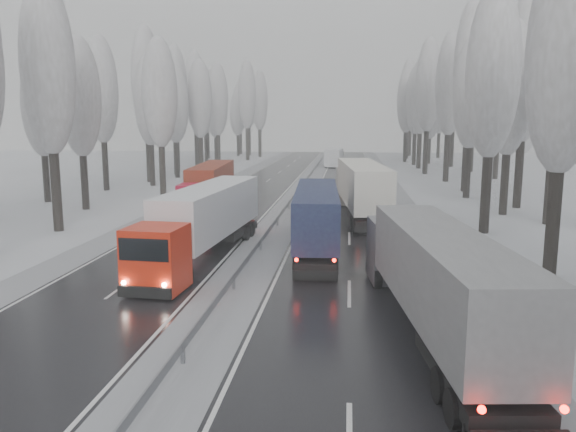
% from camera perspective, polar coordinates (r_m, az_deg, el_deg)
% --- Properties ---
extents(carriageway_right, '(7.50, 200.00, 0.03)m').
position_cam_1_polar(carriageway_right, '(42.98, 6.23, -0.65)').
color(carriageway_right, black).
rests_on(carriageway_right, ground).
extents(carriageway_left, '(7.50, 200.00, 0.03)m').
position_cam_1_polar(carriageway_left, '(44.21, -7.50, -0.39)').
color(carriageway_left, black).
rests_on(carriageway_left, ground).
extents(median_slush, '(3.00, 200.00, 0.04)m').
position_cam_1_polar(median_slush, '(43.28, -0.73, -0.52)').
color(median_slush, '#9C9FA4').
rests_on(median_slush, ground).
extents(shoulder_right, '(2.40, 200.00, 0.04)m').
position_cam_1_polar(shoulder_right, '(43.28, 12.80, -0.76)').
color(shoulder_right, '#9C9FA4').
rests_on(shoulder_right, ground).
extents(shoulder_left, '(2.40, 200.00, 0.04)m').
position_cam_1_polar(shoulder_left, '(45.63, -13.56, -0.26)').
color(shoulder_left, '#9C9FA4').
rests_on(shoulder_left, ground).
extents(median_guardrail, '(0.12, 200.00, 0.76)m').
position_cam_1_polar(median_guardrail, '(43.17, -0.73, 0.23)').
color(median_guardrail, slate).
rests_on(median_guardrail, ground).
extents(tree_16, '(3.60, 3.60, 16.53)m').
position_cam_1_polar(tree_16, '(29.84, 26.44, 14.50)').
color(tree_16, black).
rests_on(tree_16, ground).
extents(tree_18, '(3.60, 3.60, 16.58)m').
position_cam_1_polar(tree_18, '(40.57, 20.09, 13.39)').
color(tree_18, black).
rests_on(tree_18, ground).
extents(tree_19, '(3.60, 3.60, 14.57)m').
position_cam_1_polar(tree_19, '(45.87, 25.60, 10.92)').
color(tree_19, black).
rests_on(tree_19, ground).
extents(tree_20, '(3.60, 3.60, 15.71)m').
position_cam_1_polar(tree_20, '(49.23, 21.68, 11.87)').
color(tree_20, black).
rests_on(tree_20, ground).
extents(tree_21, '(3.60, 3.60, 18.62)m').
position_cam_1_polar(tree_21, '(53.80, 23.00, 13.52)').
color(tree_21, black).
rests_on(tree_21, ground).
extents(tree_22, '(3.60, 3.60, 15.86)m').
position_cam_1_polar(tree_22, '(59.18, 18.14, 11.66)').
color(tree_22, black).
rests_on(tree_22, ground).
extents(tree_23, '(3.60, 3.60, 13.55)m').
position_cam_1_polar(tree_23, '(64.54, 22.88, 9.87)').
color(tree_23, black).
rests_on(tree_23, ground).
extents(tree_24, '(3.60, 3.60, 20.49)m').
position_cam_1_polar(tree_24, '(64.85, 18.05, 14.06)').
color(tree_24, black).
rests_on(tree_24, ground).
extents(tree_25, '(3.60, 3.60, 19.44)m').
position_cam_1_polar(tree_25, '(70.32, 23.00, 12.84)').
color(tree_25, black).
rests_on(tree_25, ground).
extents(tree_26, '(3.60, 3.60, 18.78)m').
position_cam_1_polar(tree_26, '(74.76, 16.12, 12.66)').
color(tree_26, black).
rests_on(tree_26, ground).
extents(tree_27, '(3.60, 3.60, 17.62)m').
position_cam_1_polar(tree_27, '(80.11, 20.75, 11.66)').
color(tree_27, black).
rests_on(tree_27, ground).
extents(tree_28, '(3.60, 3.60, 19.62)m').
position_cam_1_polar(tree_28, '(85.16, 14.06, 12.68)').
color(tree_28, black).
rests_on(tree_28, ground).
extents(tree_29, '(3.60, 3.60, 18.11)m').
position_cam_1_polar(tree_29, '(90.29, 18.42, 11.68)').
color(tree_29, black).
rests_on(tree_29, ground).
extents(tree_30, '(3.60, 3.60, 17.86)m').
position_cam_1_polar(tree_30, '(94.79, 13.36, 11.69)').
color(tree_30, black).
rests_on(tree_30, ground).
extents(tree_31, '(3.60, 3.60, 18.58)m').
position_cam_1_polar(tree_31, '(99.63, 16.53, 11.70)').
color(tree_31, black).
rests_on(tree_31, ground).
extents(tree_32, '(3.60, 3.60, 17.33)m').
position_cam_1_polar(tree_32, '(102.23, 12.86, 11.34)').
color(tree_32, black).
rests_on(tree_32, ground).
extents(tree_33, '(3.60, 3.60, 14.33)m').
position_cam_1_polar(tree_33, '(106.55, 14.28, 10.17)').
color(tree_33, black).
rests_on(tree_33, ground).
extents(tree_34, '(3.60, 3.60, 17.63)m').
position_cam_1_polar(tree_34, '(109.21, 11.96, 11.35)').
color(tree_34, black).
rests_on(tree_34, ground).
extents(tree_35, '(3.60, 3.60, 18.25)m').
position_cam_1_polar(tree_35, '(114.43, 16.45, 11.27)').
color(tree_35, black).
rests_on(tree_35, ground).
extents(tree_36, '(3.60, 3.60, 20.23)m').
position_cam_1_polar(tree_36, '(119.19, 12.15, 11.97)').
color(tree_36, black).
rests_on(tree_36, ground).
extents(tree_37, '(3.60, 3.60, 16.37)m').
position_cam_1_polar(tree_37, '(123.95, 15.18, 10.61)').
color(tree_37, black).
rests_on(tree_37, ground).
extents(tree_38, '(3.60, 3.60, 17.97)m').
position_cam_1_polar(tree_38, '(129.81, 12.40, 11.11)').
color(tree_38, black).
rests_on(tree_38, ground).
extents(tree_39, '(3.60, 3.60, 16.19)m').
position_cam_1_polar(tree_39, '(134.08, 13.41, 10.53)').
color(tree_39, black).
rests_on(tree_39, ground).
extents(tree_58, '(3.60, 3.60, 17.21)m').
position_cam_1_polar(tree_58, '(42.20, -23.22, 13.58)').
color(tree_58, black).
rests_on(tree_58, ground).
extents(tree_60, '(3.60, 3.60, 14.84)m').
position_cam_1_polar(tree_60, '(51.86, -20.42, 11.18)').
color(tree_60, black).
rests_on(tree_60, ground).
extents(tree_61, '(3.60, 3.60, 13.95)m').
position_cam_1_polar(tree_61, '(58.07, -23.79, 10.17)').
color(tree_61, black).
rests_on(tree_61, ground).
extents(tree_62, '(3.60, 3.60, 16.04)m').
position_cam_1_polar(tree_62, '(59.25, -12.91, 12.00)').
color(tree_62, black).
rests_on(tree_62, ground).
extents(tree_63, '(3.60, 3.60, 16.88)m').
position_cam_1_polar(tree_63, '(65.89, -18.43, 11.96)').
color(tree_63, black).
rests_on(tree_63, ground).
extents(tree_64, '(3.60, 3.60, 15.42)m').
position_cam_1_polar(tree_64, '(69.13, -13.89, 11.25)').
color(tree_64, black).
rests_on(tree_64, ground).
extents(tree_65, '(3.60, 3.60, 19.48)m').
position_cam_1_polar(tree_65, '(73.63, -14.24, 13.14)').
color(tree_65, black).
rests_on(tree_65, ground).
extents(tree_66, '(3.60, 3.60, 15.23)m').
position_cam_1_polar(tree_66, '(78.23, -11.38, 11.02)').
color(tree_66, black).
rests_on(tree_66, ground).
extents(tree_67, '(3.60, 3.60, 17.09)m').
position_cam_1_polar(tree_67, '(82.50, -11.50, 11.76)').
color(tree_67, black).
rests_on(tree_67, ground).
extents(tree_68, '(3.60, 3.60, 16.65)m').
position_cam_1_polar(tree_68, '(84.32, -8.95, 11.59)').
color(tree_68, black).
rests_on(tree_68, ground).
extents(tree_69, '(3.60, 3.60, 19.35)m').
position_cam_1_polar(tree_69, '(89.57, -11.37, 12.50)').
color(tree_69, black).
rests_on(tree_69, ground).
extents(tree_70, '(3.60, 3.60, 17.09)m').
position_cam_1_polar(tree_70, '(94.04, -7.18, 11.59)').
color(tree_70, black).
rests_on(tree_70, ground).
extents(tree_71, '(3.60, 3.60, 19.61)m').
position_cam_1_polar(tree_71, '(99.15, -9.40, 12.35)').
color(tree_71, black).
rests_on(tree_71, ground).
extents(tree_72, '(3.60, 3.60, 15.11)m').
position_cam_1_polar(tree_72, '(103.69, -7.39, 10.69)').
color(tree_72, black).
rests_on(tree_72, ground).
extents(tree_73, '(3.60, 3.60, 17.22)m').
position_cam_1_polar(tree_73, '(108.30, -8.42, 11.33)').
color(tree_73, black).
rests_on(tree_73, ground).
extents(tree_74, '(3.60, 3.60, 19.68)m').
position_cam_1_polar(tree_74, '(113.56, -4.19, 12.11)').
color(tree_74, black).
rests_on(tree_74, ground).
extents(tree_75, '(3.60, 3.60, 18.60)m').
position_cam_1_polar(tree_75, '(119.37, -8.24, 11.58)').
color(tree_75, black).
rests_on(tree_75, ground).
extents(tree_76, '(3.60, 3.60, 18.55)m').
position_cam_1_polar(tree_76, '(122.61, -2.91, 11.59)').
color(tree_76, black).
rests_on(tree_76, ground).
extents(tree_77, '(3.60, 3.60, 14.32)m').
position_cam_1_polar(tree_77, '(127.47, -5.15, 10.28)').
color(tree_77, black).
rests_on(tree_77, ground).
extents(tree_78, '(3.60, 3.60, 19.55)m').
position_cam_1_polar(tree_78, '(129.71, -4.01, 11.75)').
color(tree_78, black).
rests_on(tree_78, ground).
extents(tree_79, '(3.60, 3.60, 17.07)m').
position_cam_1_polar(tree_79, '(134.10, -4.89, 10.99)').
color(tree_79, black).
rests_on(tree_79, ground).
extents(truck_grey_tarp, '(4.15, 15.60, 3.97)m').
position_cam_1_polar(truck_grey_tarp, '(20.63, 14.56, -5.59)').
color(truck_grey_tarp, '#535359').
rests_on(truck_grey_tarp, ground).
extents(truck_blue_box, '(3.05, 14.85, 3.79)m').
position_cam_1_polar(truck_blue_box, '(33.55, 2.92, 0.31)').
color(truck_blue_box, '#1E264B').
rests_on(truck_blue_box, ground).
extents(truck_cream_box, '(4.32, 17.33, 4.41)m').
position_cam_1_polar(truck_cream_box, '(44.88, 7.39, 3.06)').
color(truck_cream_box, '#9B9589').
rests_on(truck_cream_box, ground).
extents(box_truck_distant, '(3.18, 8.33, 3.04)m').
position_cam_1_polar(box_truck_distant, '(96.59, 4.72, 5.95)').
color(box_truck_distant, silver).
rests_on(box_truck_distant, ground).
extents(truck_red_white, '(3.60, 15.55, 3.96)m').
position_cam_1_polar(truck_red_white, '(31.65, -8.42, -0.16)').
color(truck_red_white, red).
rests_on(truck_red_white, ground).
extents(truck_red_red, '(3.52, 15.20, 3.87)m').
position_cam_1_polar(truck_red_red, '(49.23, -7.95, 3.25)').
color(truck_red_red, red).
rests_on(truck_red_red, ground).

